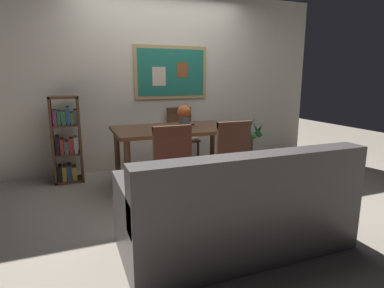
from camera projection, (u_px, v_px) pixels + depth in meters
ground_plane at (196, 194)px, 3.74m from camera, size 12.00×12.00×0.00m
wall_back_with_painting at (161, 81)px, 4.74m from camera, size 5.20×0.14×2.60m
dining_table at (176, 135)px, 3.95m from camera, size 1.53×0.91×0.74m
dining_chair_far_right at (181, 133)px, 4.77m from camera, size 0.40×0.41×0.91m
dining_chair_near_right at (229, 155)px, 3.40m from camera, size 0.40×0.41×0.91m
dining_chair_near_left at (170, 161)px, 3.12m from camera, size 0.40×0.41×0.91m
leather_couch at (237, 212)px, 2.48m from camera, size 1.80×0.84×0.84m
bookshelf at (66, 142)px, 4.09m from camera, size 0.36×0.28×1.13m
potted_ivy at (233, 145)px, 5.13m from camera, size 0.29×0.29×0.53m
potted_palm at (251, 148)px, 4.85m from camera, size 0.40×0.44×0.77m
flower_vase at (184, 115)px, 3.89m from camera, size 0.18×0.18×0.28m
tv_remote at (188, 124)px, 4.12m from camera, size 0.16×0.07×0.02m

